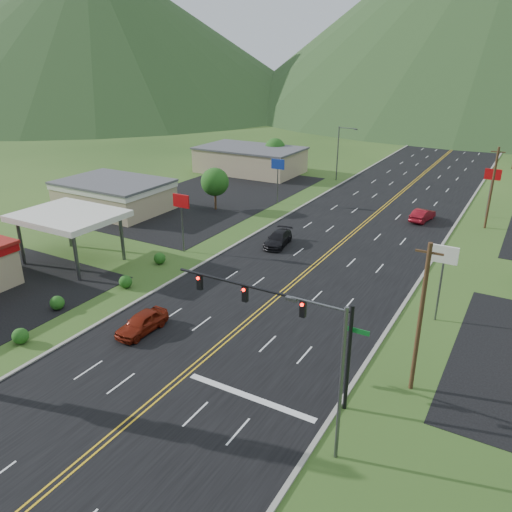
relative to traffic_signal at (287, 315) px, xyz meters
The scene contains 20 objects.
ground 16.32m from the traffic_signal, 114.86° to the right, with size 500.00×500.00×0.00m, color #203D16.
road 16.32m from the traffic_signal, 114.86° to the right, with size 20.00×460.00×0.04m, color black.
traffic_signal is the anchor object (origin of this frame).
streetlight_east 6.17m from the traffic_signal, 40.39° to the right, with size 3.28×0.25×9.00m.
streetlight_west 58.88m from the traffic_signal, 107.97° to the left, with size 3.28×0.25×9.00m.
gas_canopy 29.59m from the traffic_signal, 164.30° to the left, with size 10.00×8.00×5.30m.
building_west_mid 45.46m from the traffic_signal, 148.05° to the left, with size 14.40×10.40×4.10m.
building_west_far 64.15m from the traffic_signal, 122.56° to the left, with size 18.40×11.40×4.50m.
pole_sign_west_a 26.00m from the traffic_signal, 142.00° to the left, with size 2.00×0.18×6.40m.
pole_sign_west_b 43.17m from the traffic_signal, 118.32° to the left, with size 2.00×0.18×6.40m.
pole_sign_east_a 15.45m from the traffic_signal, 65.05° to the left, with size 2.00×0.18×6.40m.
pole_sign_east_b 46.47m from the traffic_signal, 81.94° to the left, with size 2.00×0.18×6.40m.
tree_west_a 40.80m from the traffic_signal, 130.50° to the left, with size 3.84×3.84×5.82m.
tree_west_b 66.01m from the traffic_signal, 118.49° to the left, with size 3.84×3.84×5.82m.
utility_pole_a 8.08m from the traffic_signal, 29.72° to the left, with size 1.60×0.28×10.00m.
utility_pole_b 41.60m from the traffic_signal, 80.29° to the left, with size 1.60×0.28×10.00m.
mountain_nw 206.68m from the traffic_signal, 139.05° to the left, with size 190.00×190.00×60.00m, color #233D1B.
car_red_near 13.53m from the traffic_signal, behind, with size 1.86×4.63×1.58m, color maroon.
car_dark_mid 26.29m from the traffic_signal, 118.60° to the left, with size 2.12×5.21×1.51m, color black.
car_red_far 40.15m from the traffic_signal, 90.54° to the left, with size 1.69×4.84×1.59m, color maroon.
Camera 1 is at (18.12, -10.05, 19.93)m, focal length 35.00 mm.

